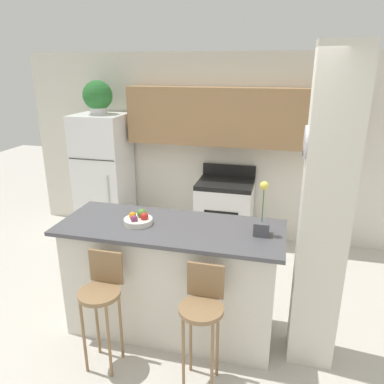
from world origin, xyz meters
The scene contains 12 objects.
ground_plane centered at (0.00, 0.00, 0.00)m, with size 14.00×14.00×0.00m, color beige.
wall_back centered at (0.10, 2.15, 1.48)m, with size 5.60×0.38×2.55m.
pillar_right centered at (1.24, -0.03, 1.28)m, with size 0.38×0.32×2.55m.
counter_bar centered at (0.00, 0.00, 0.54)m, with size 1.96×0.77×1.06m.
refrigerator centered at (-1.58, 1.85, 0.87)m, with size 0.70×0.66×1.74m.
stove_range centered at (0.18, 1.88, 0.46)m, with size 0.74×0.62×1.07m.
bar_stool_left centered at (-0.41, -0.54, 0.66)m, with size 0.33×0.33×0.99m.
bar_stool_right centered at (0.41, -0.54, 0.66)m, with size 0.33×0.33×0.99m.
potted_plant_on_fridge centered at (-1.58, 1.85, 1.98)m, with size 0.40×0.40×0.45m.
orchid_vase centered at (0.78, 0.02, 1.18)m, with size 0.12×0.12×0.46m.
fruit_bowl centered at (-0.28, -0.02, 1.10)m, with size 0.25×0.25×0.12m.
trash_bin centered at (-1.01, 1.64, 0.19)m, with size 0.28×0.28×0.38m.
Camera 1 is at (0.91, -2.83, 2.39)m, focal length 35.00 mm.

